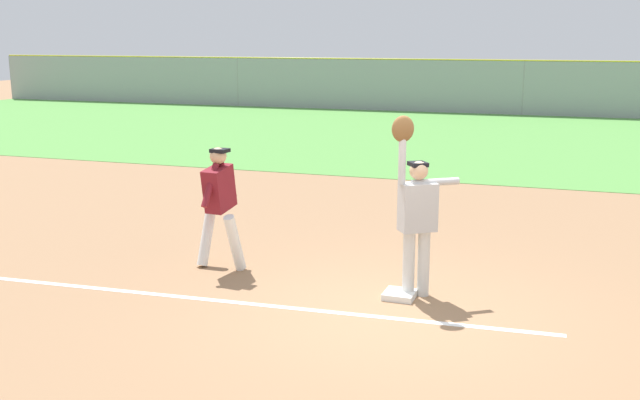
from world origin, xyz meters
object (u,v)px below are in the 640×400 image
object	(u,v)px
first_base	(400,295)
runner	(219,199)
parked_car_green	(391,89)
parked_car_black	(612,95)
fielder	(416,209)
parked_car_silver	(499,91)
baseball	(403,133)

from	to	relation	value
first_base	runner	size ratio (longest dim) A/B	0.22
parked_car_green	parked_car_black	world-z (taller)	same
fielder	parked_car_black	size ratio (longest dim) A/B	0.51
fielder	parked_car_black	xyz separation A→B (m)	(3.47, 26.35, -0.45)
parked_car_silver	baseball	bearing A→B (deg)	-93.85
first_base	parked_car_black	size ratio (longest dim) A/B	0.09
parked_car_silver	parked_car_black	bearing A→B (deg)	-15.75
baseball	fielder	bearing A→B (deg)	-49.75
fielder	parked_car_black	distance (m)	26.58
first_base	parked_car_black	distance (m)	26.72
parked_car_green	parked_car_silver	bearing A→B (deg)	-3.74
baseball	parked_car_green	bearing A→B (deg)	103.33
parked_car_silver	first_base	bearing A→B (deg)	-93.70
fielder	first_base	bearing A→B (deg)	94.28
first_base	fielder	size ratio (longest dim) A/B	0.17
baseball	parked_car_silver	distance (m)	26.93
runner	baseball	world-z (taller)	baseball
fielder	runner	bearing A→B (deg)	50.59
fielder	parked_car_green	bearing A→B (deg)	-20.17
baseball	parked_car_green	size ratio (longest dim) A/B	0.02
first_base	runner	bearing A→B (deg)	171.53
runner	parked_car_black	bearing A→B (deg)	82.77
first_base	runner	world-z (taller)	runner
parked_car_black	fielder	bearing A→B (deg)	-96.01
first_base	parked_car_silver	world-z (taller)	parked_car_silver
first_base	parked_car_black	xyz separation A→B (m)	(3.62, 26.47, 0.63)
parked_car_black	parked_car_green	bearing A→B (deg)	177.76
runner	parked_car_silver	distance (m)	26.92
fielder	baseball	xyz separation A→B (m)	(-0.24, 0.29, 0.90)
fielder	parked_car_green	size ratio (longest dim) A/B	0.50
fielder	parked_car_green	world-z (taller)	fielder
fielder	baseball	world-z (taller)	fielder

